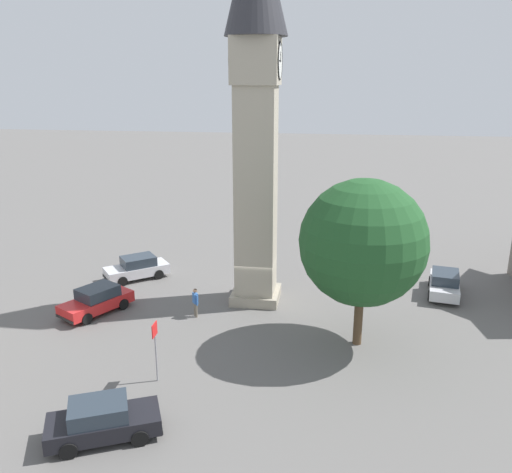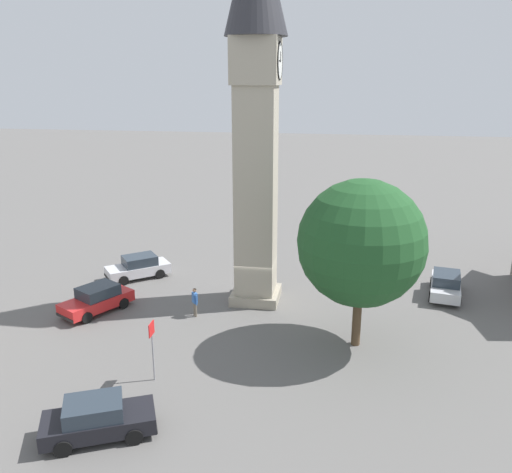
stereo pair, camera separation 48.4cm
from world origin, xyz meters
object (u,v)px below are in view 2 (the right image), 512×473
object	(u,v)px
clock_tower	(256,80)
car_red_corner	(138,267)
car_blue_kerb	(97,299)
road_sign	(152,341)
car_silver_kerb	(446,284)
tree	(361,243)
pedestrian	(195,300)
car_white_side	(98,419)

from	to	relation	value
clock_tower	car_red_corner	distance (m)	14.80
car_blue_kerb	car_red_corner	bearing A→B (deg)	176.47
road_sign	car_silver_kerb	bearing A→B (deg)	129.60
car_red_corner	tree	size ratio (longest dim) A/B	0.51
pedestrian	car_red_corner	bearing A→B (deg)	-133.64
car_white_side	car_red_corner	bearing A→B (deg)	-163.53
clock_tower	car_silver_kerb	size ratio (longest dim) A/B	5.00
clock_tower	car_white_side	bearing A→B (deg)	-15.45
car_blue_kerb	pedestrian	xyz separation A→B (m)	(-0.32, 5.71, 0.25)
car_blue_kerb	car_silver_kerb	world-z (taller)	same
car_red_corner	pedestrian	xyz separation A→B (m)	(5.12, 5.37, 0.25)
clock_tower	car_blue_kerb	size ratio (longest dim) A/B	4.92
tree	pedestrian	bearing A→B (deg)	-101.60
clock_tower	car_blue_kerb	world-z (taller)	clock_tower
car_blue_kerb	car_white_side	xyz separation A→B (m)	(10.28, 4.98, 0.00)
road_sign	pedestrian	bearing A→B (deg)	179.96
car_blue_kerb	road_sign	distance (m)	8.56
tree	road_sign	xyz separation A→B (m)	(4.79, -8.87, -3.45)
car_blue_kerb	car_red_corner	distance (m)	5.46
car_blue_kerb	car_silver_kerb	xyz separation A→B (m)	(-5.63, 20.10, 0.00)
car_white_side	pedestrian	world-z (taller)	pedestrian
car_red_corner	tree	bearing A→B (deg)	64.01
car_white_side	road_sign	bearing A→B (deg)	169.83
car_blue_kerb	pedestrian	world-z (taller)	pedestrian
car_silver_kerb	car_red_corner	world-z (taller)	same
car_silver_kerb	car_blue_kerb	bearing A→B (deg)	-74.35
car_silver_kerb	car_white_side	xyz separation A→B (m)	(15.92, -15.12, 0.00)
tree	clock_tower	bearing A→B (deg)	-128.52
car_silver_kerb	pedestrian	world-z (taller)	pedestrian
clock_tower	car_blue_kerb	bearing A→B (deg)	-69.97
tree	car_blue_kerb	bearing A→B (deg)	-95.86
pedestrian	road_sign	xyz separation A→B (m)	(6.61, -0.00, 0.89)
car_red_corner	tree	distance (m)	16.49
car_silver_kerb	tree	bearing A→B (deg)	-37.80
clock_tower	pedestrian	bearing A→B (deg)	-46.45
car_silver_kerb	road_sign	distance (m)	18.73
tree	road_sign	size ratio (longest dim) A/B	3.02
car_blue_kerb	car_white_side	distance (m)	11.43
car_red_corner	tree	xyz separation A→B (m)	(6.94, 14.24, 4.59)
clock_tower	road_sign	world-z (taller)	clock_tower
clock_tower	tree	world-z (taller)	clock_tower
car_silver_kerb	road_sign	world-z (taller)	road_sign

